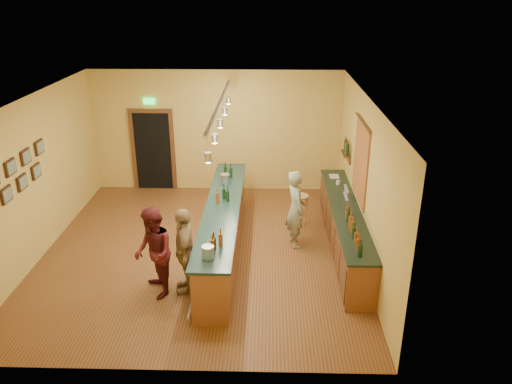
{
  "coord_description": "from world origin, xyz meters",
  "views": [
    {
      "loc": [
        1.38,
        -9.13,
        5.15
      ],
      "look_at": [
        1.13,
        0.2,
        1.27
      ],
      "focal_mm": 35.0,
      "sensor_mm": 36.0,
      "label": 1
    }
  ],
  "objects_px": {
    "customer_a": "(154,253)",
    "customer_b": "(185,250)",
    "bartender": "(296,209)",
    "back_counter": "(345,228)",
    "bar_stool": "(300,201)",
    "tasting_bar": "(223,225)"
  },
  "relations": [
    {
      "from": "back_counter",
      "to": "customer_b",
      "type": "height_order",
      "value": "customer_b"
    },
    {
      "from": "bar_stool",
      "to": "customer_a",
      "type": "bearing_deg",
      "value": -134.09
    },
    {
      "from": "bartender",
      "to": "customer_b",
      "type": "xyz_separation_m",
      "value": [
        -2.04,
        -1.76,
        -0.03
      ]
    },
    {
      "from": "customer_a",
      "to": "customer_b",
      "type": "distance_m",
      "value": 0.54
    },
    {
      "from": "back_counter",
      "to": "customer_b",
      "type": "distance_m",
      "value": 3.47
    },
    {
      "from": "back_counter",
      "to": "customer_a",
      "type": "bearing_deg",
      "value": -154.03
    },
    {
      "from": "tasting_bar",
      "to": "customer_b",
      "type": "bearing_deg",
      "value": -111.09
    },
    {
      "from": "bartender",
      "to": "customer_b",
      "type": "relative_size",
      "value": 1.04
    },
    {
      "from": "tasting_bar",
      "to": "bar_stool",
      "type": "height_order",
      "value": "tasting_bar"
    },
    {
      "from": "tasting_bar",
      "to": "customer_b",
      "type": "height_order",
      "value": "customer_b"
    },
    {
      "from": "bartender",
      "to": "customer_a",
      "type": "height_order",
      "value": "bartender"
    },
    {
      "from": "customer_a",
      "to": "customer_b",
      "type": "xyz_separation_m",
      "value": [
        0.52,
        0.14,
        -0.02
      ]
    },
    {
      "from": "bartender",
      "to": "bar_stool",
      "type": "relative_size",
      "value": 2.2
    },
    {
      "from": "customer_a",
      "to": "bartender",
      "type": "bearing_deg",
      "value": 102.21
    },
    {
      "from": "back_counter",
      "to": "customer_b",
      "type": "xyz_separation_m",
      "value": [
        -3.06,
        -1.6,
        0.32
      ]
    },
    {
      "from": "bartender",
      "to": "back_counter",
      "type": "bearing_deg",
      "value": -114.16
    },
    {
      "from": "customer_b",
      "to": "back_counter",
      "type": "bearing_deg",
      "value": 109.21
    },
    {
      "from": "bartender",
      "to": "tasting_bar",
      "type": "bearing_deg",
      "value": 87.61
    },
    {
      "from": "tasting_bar",
      "to": "bar_stool",
      "type": "bearing_deg",
      "value": 37.01
    },
    {
      "from": "tasting_bar",
      "to": "customer_b",
      "type": "distance_m",
      "value": 1.54
    },
    {
      "from": "customer_a",
      "to": "customer_b",
      "type": "bearing_deg",
      "value": 80.76
    },
    {
      "from": "bar_stool",
      "to": "customer_b",
      "type": "bearing_deg",
      "value": -129.49
    }
  ]
}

